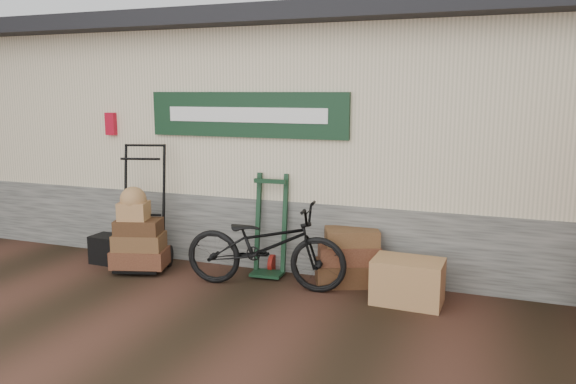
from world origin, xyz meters
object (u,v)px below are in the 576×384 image
(suitcase_stack, at_px, (349,256))
(wicker_hamper, at_px, (408,281))
(bicycle, at_px, (265,241))
(porter_trolley, at_px, (143,206))
(black_trunk, at_px, (107,249))
(green_barrow, at_px, (270,225))

(suitcase_stack, distance_m, wicker_hamper, 0.84)
(bicycle, bearing_deg, porter_trolley, 79.05)
(suitcase_stack, relative_size, wicker_hamper, 1.03)
(wicker_hamper, bearing_deg, black_trunk, 179.14)
(suitcase_stack, distance_m, black_trunk, 3.21)
(suitcase_stack, height_order, wicker_hamper, suitcase_stack)
(black_trunk, distance_m, bicycle, 2.36)
(porter_trolley, height_order, black_trunk, porter_trolley)
(suitcase_stack, relative_size, black_trunk, 2.06)
(porter_trolley, distance_m, suitcase_stack, 2.67)
(porter_trolley, height_order, suitcase_stack, porter_trolley)
(green_barrow, bearing_deg, black_trunk, -175.51)
(green_barrow, distance_m, bicycle, 0.48)
(porter_trolley, bearing_deg, bicycle, -21.04)
(porter_trolley, distance_m, green_barrow, 1.65)
(porter_trolley, bearing_deg, wicker_hamper, -17.35)
(porter_trolley, bearing_deg, suitcase_stack, -9.38)
(bicycle, bearing_deg, green_barrow, 8.89)
(suitcase_stack, distance_m, bicycle, 1.01)
(suitcase_stack, xyz_separation_m, bicycle, (-0.87, -0.46, 0.22))
(wicker_hamper, bearing_deg, bicycle, -177.03)
(green_barrow, xyz_separation_m, suitcase_stack, (0.99, 0.00, -0.29))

